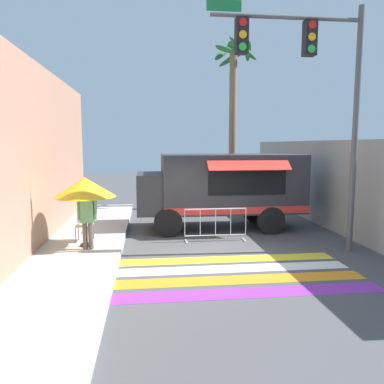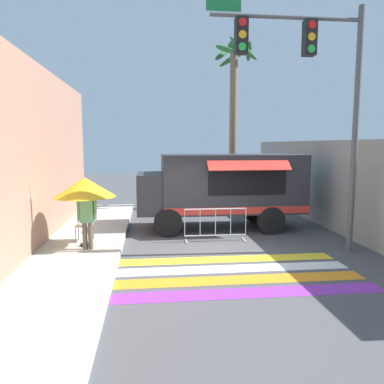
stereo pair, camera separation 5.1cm
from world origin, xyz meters
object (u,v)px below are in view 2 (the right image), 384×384
(folding_chair, at_px, (85,222))
(barricade_front, at_px, (215,225))
(vendor_person, at_px, (87,217))
(palm_tree, at_px, (234,98))
(patio_umbrella, at_px, (85,187))
(traffic_signal_pole, at_px, (312,77))
(food_truck, at_px, (219,185))

(folding_chair, relative_size, barricade_front, 0.47)
(vendor_person, bearing_deg, palm_tree, 61.30)
(vendor_person, bearing_deg, barricade_front, 25.69)
(patio_umbrella, height_order, folding_chair, patio_umbrella)
(folding_chair, bearing_deg, patio_umbrella, -56.81)
(traffic_signal_pole, xyz_separation_m, vendor_person, (-6.05, 0.43, -3.73))
(patio_umbrella, distance_m, folding_chair, 1.30)
(food_truck, xyz_separation_m, traffic_signal_pole, (1.88, -3.29, 3.22))
(barricade_front, height_order, palm_tree, palm_tree)
(vendor_person, relative_size, barricade_front, 0.81)
(patio_umbrella, height_order, barricade_front, patio_umbrella)
(food_truck, height_order, vendor_person, food_truck)
(patio_umbrella, distance_m, vendor_person, 0.86)
(vendor_person, xyz_separation_m, barricade_front, (3.73, 1.08, -0.55))
(food_truck, xyz_separation_m, folding_chair, (-4.41, -1.85, -0.85))
(barricade_front, bearing_deg, palm_tree, 72.65)
(palm_tree, bearing_deg, traffic_signal_pole, -86.86)
(vendor_person, xyz_separation_m, palm_tree, (5.63, 7.15, 4.10))
(patio_umbrella, bearing_deg, folding_chair, 102.56)
(palm_tree, bearing_deg, vendor_person, -128.21)
(food_truck, height_order, traffic_signal_pole, traffic_signal_pole)
(food_truck, distance_m, vendor_person, 5.08)
(vendor_person, bearing_deg, traffic_signal_pole, 5.46)
(folding_chair, relative_size, vendor_person, 0.59)
(traffic_signal_pole, relative_size, folding_chair, 7.18)
(barricade_front, bearing_deg, folding_chair, -179.05)
(traffic_signal_pole, xyz_separation_m, barricade_front, (-2.31, 1.51, -4.28))
(patio_umbrella, relative_size, palm_tree, 0.25)
(vendor_person, bearing_deg, patio_umbrella, 114.41)
(folding_chair, bearing_deg, palm_tree, 66.88)
(traffic_signal_pole, bearing_deg, vendor_person, 175.95)
(patio_umbrella, bearing_deg, traffic_signal_pole, -7.29)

